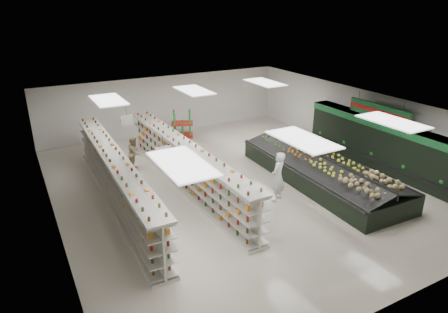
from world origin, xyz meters
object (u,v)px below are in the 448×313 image
soda_endcap (182,124)px  gondola_center (185,167)px  shopper_main (278,177)px  gondola_left (116,181)px  produce_island (320,169)px  shopper_background (134,153)px

soda_endcap → gondola_center: bearing=-111.9°
shopper_main → gondola_left: bearing=-57.8°
gondola_left → shopper_main: size_ratio=5.53×
produce_island → shopper_main: (-2.58, -0.53, 0.44)m
gondola_center → shopper_main: 3.80m
produce_island → shopper_background: bearing=142.1°
gondola_center → shopper_main: bearing=-48.9°
soda_endcap → shopper_background: (-3.65, -3.14, 0.05)m
produce_island → shopper_main: bearing=-168.4°
produce_island → shopper_background: (-6.42, 4.99, 0.24)m
shopper_background → gondola_left: bearing=-176.1°
gondola_center → shopper_main: (2.56, -2.81, 0.13)m
gondola_center → shopper_background: bearing=114.1°
soda_endcap → shopper_main: size_ratio=0.76×
gondola_center → soda_endcap: bearing=66.8°
gondola_center → produce_island: (5.13, -2.28, -0.31)m
shopper_main → shopper_background: shopper_main is taller
gondola_center → soda_endcap: size_ratio=7.17×
gondola_center → produce_island: 5.62m
gondola_left → shopper_main: 6.06m
gondola_left → shopper_main: (5.36, -2.82, 0.12)m
shopper_main → produce_island: bearing=161.5°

